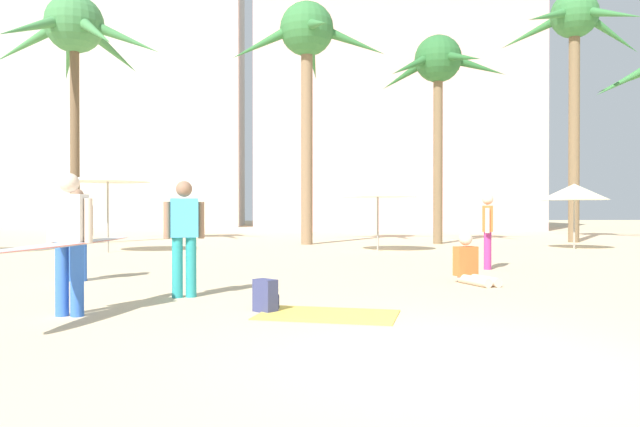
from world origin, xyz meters
name	(u,v)px	position (x,y,z in m)	size (l,w,h in m)	color
ground	(449,359)	(0.00, 0.00, 0.00)	(120.00, 120.00, 0.00)	beige
hotel_pink	(387,93)	(5.93, 33.39, 8.91)	(17.18, 9.89, 17.83)	beige
hotel_tower_gray	(135,23)	(-12.21, 42.11, 15.68)	(16.48, 9.76, 31.37)	beige
palm_tree_far_left	(574,35)	(10.25, 17.39, 8.12)	(5.56, 5.70, 9.84)	brown
palm_tree_left	(75,36)	(-8.85, 17.64, 7.74)	(6.49, 5.88, 9.23)	brown
palm_tree_center	(308,45)	(-0.27, 16.76, 7.34)	(5.85, 5.87, 8.93)	#896B4C
palm_tree_right	(438,71)	(4.62, 16.74, 6.48)	(4.73, 4.92, 7.80)	brown
cafe_umbrella_0	(378,189)	(1.71, 13.19, 1.95)	(2.46, 2.46, 2.21)	gray
cafe_umbrella_2	(108,176)	(-6.51, 13.25, 2.30)	(2.50, 2.50, 2.48)	gray
cafe_umbrella_3	(574,192)	(8.24, 13.52, 1.87)	(2.15, 2.15, 2.13)	gray
beach_towel	(328,315)	(-0.87, 2.21, 0.01)	(1.71, 1.04, 0.01)	#F4CC4C
backpack	(266,296)	(-1.64, 2.52, 0.20)	(0.35, 0.35, 0.42)	navy
person_near_right	(471,266)	(1.95, 5.15, 0.31)	(0.62, 0.99, 0.91)	beige
person_far_right	(66,240)	(-4.05, 2.28, 0.94)	(1.16, 3.10, 1.76)	blue
person_mid_center	(184,233)	(-2.87, 3.87, 0.96)	(0.61, 0.30, 1.74)	teal
person_mid_right	(77,230)	(-5.12, 6.06, 0.93)	(0.61, 0.28, 1.69)	blue
person_far_left	(488,228)	(3.14, 7.55, 0.90)	(0.35, 0.60, 1.65)	#B7337F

